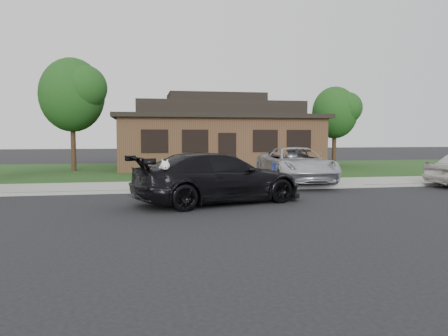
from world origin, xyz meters
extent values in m
plane|color=black|center=(0.00, 0.00, 0.00)|extent=(120.00, 120.00, 0.00)
cube|color=gray|center=(0.00, 5.00, 0.06)|extent=(60.00, 3.00, 0.12)
cube|color=gray|center=(0.00, 3.50, 0.06)|extent=(60.00, 0.12, 0.12)
cube|color=#193814|center=(0.00, 13.00, 0.07)|extent=(60.00, 13.00, 0.13)
cube|color=gray|center=(6.00, 10.00, 0.07)|extent=(4.50, 13.00, 0.14)
imported|color=black|center=(1.68, 0.62, 0.80)|extent=(5.92, 3.78, 1.60)
ellipsoid|color=white|center=(-0.05, -0.37, 1.19)|extent=(0.34, 0.40, 0.30)
sphere|color=white|center=(-0.05, -0.60, 1.29)|extent=(0.26, 0.26, 0.26)
cube|color=white|center=(-0.05, -0.73, 1.24)|extent=(0.09, 0.12, 0.08)
sphere|color=black|center=(-0.05, -0.79, 1.24)|extent=(0.04, 0.04, 0.04)
cone|color=white|center=(-0.12, -0.55, 1.42)|extent=(0.11, 0.11, 0.14)
cone|color=white|center=(0.02, -0.55, 1.42)|extent=(0.11, 0.11, 0.14)
imported|color=#BABDC2|center=(5.87, 5.10, 0.88)|extent=(2.62, 5.42, 1.49)
cube|color=navy|center=(4.89, 4.42, 0.52)|extent=(0.62, 0.62, 0.81)
cube|color=#061A51|center=(4.89, 4.42, 0.97)|extent=(0.68, 0.68, 0.09)
cylinder|color=black|center=(4.71, 4.17, 0.18)|extent=(0.08, 0.13, 0.13)
cylinder|color=black|center=(5.07, 4.17, 0.18)|extent=(0.08, 0.13, 0.13)
cube|color=#422B1C|center=(4.00, 15.00, 1.63)|extent=(12.00, 8.00, 3.00)
cube|color=black|center=(4.00, 15.00, 3.25)|extent=(12.60, 8.60, 0.25)
cube|color=black|center=(4.00, 15.00, 3.78)|extent=(10.00, 6.50, 0.80)
cube|color=black|center=(4.00, 15.00, 4.48)|extent=(6.00, 3.50, 0.60)
cube|color=black|center=(4.00, 10.97, 1.23)|extent=(1.00, 0.06, 2.10)
cube|color=black|center=(0.00, 10.97, 1.83)|extent=(1.30, 0.05, 1.10)
cube|color=black|center=(2.20, 10.97, 1.83)|extent=(1.30, 0.05, 1.10)
cube|color=black|center=(6.20, 10.97, 1.83)|extent=(1.30, 0.05, 1.10)
cube|color=black|center=(8.20, 10.97, 1.83)|extent=(1.30, 0.05, 1.10)
cylinder|color=#332114|center=(-4.50, 13.00, 1.37)|extent=(0.28, 0.28, 2.48)
ellipsoid|color=#143811|center=(-4.50, 13.00, 4.41)|extent=(3.60, 3.60, 4.14)
sphere|color=#26591E|center=(-3.78, 12.46, 4.77)|extent=(2.52, 2.52, 2.52)
cylinder|color=#332114|center=(12.00, 14.50, 1.14)|extent=(0.28, 0.28, 2.03)
ellipsoid|color=#143811|center=(12.00, 14.50, 3.65)|extent=(3.00, 3.00, 3.45)
sphere|color=#26591E|center=(12.60, 14.05, 3.95)|extent=(2.10, 2.10, 2.10)
camera|label=1|loc=(-0.69, -12.89, 2.14)|focal=35.00mm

